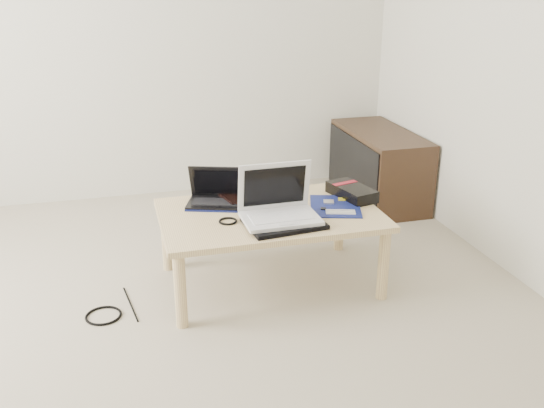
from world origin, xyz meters
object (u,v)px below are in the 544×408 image
object	(u,v)px
coffee_table	(270,221)
media_cabinet	(378,166)
netbook	(216,196)
gpu_box	(352,192)
white_laptop	(278,207)

from	to	relation	value
coffee_table	media_cabinet	xyz separation A→B (m)	(1.06, 1.02, -0.10)
media_cabinet	netbook	bearing A→B (deg)	-147.67
gpu_box	media_cabinet	bearing A→B (deg)	57.68
gpu_box	netbook	bearing A→B (deg)	172.49
coffee_table	netbook	bearing A→B (deg)	141.75
coffee_table	white_laptop	world-z (taller)	white_laptop
white_laptop	gpu_box	size ratio (longest dim) A/B	1.16
media_cabinet	netbook	distance (m)	1.55
gpu_box	white_laptop	bearing A→B (deg)	-155.02
netbook	gpu_box	world-z (taller)	netbook
media_cabinet	netbook	world-z (taller)	netbook
netbook	white_laptop	world-z (taller)	white_laptop
netbook	gpu_box	bearing A→B (deg)	-7.51
media_cabinet	netbook	size ratio (longest dim) A/B	2.70
netbook	gpu_box	distance (m)	0.73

